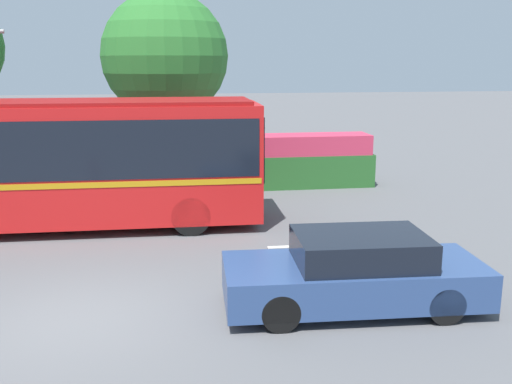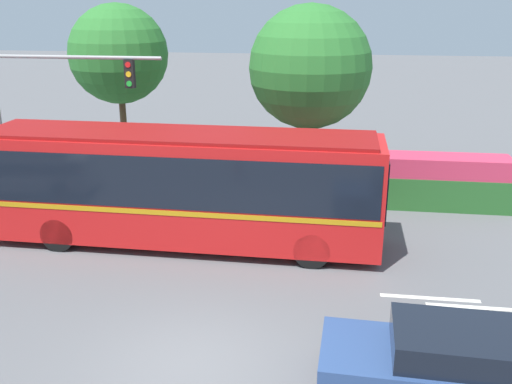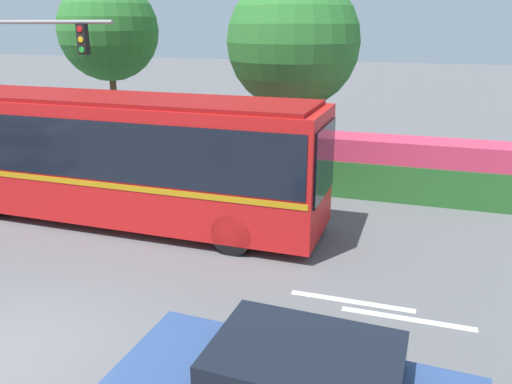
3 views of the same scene
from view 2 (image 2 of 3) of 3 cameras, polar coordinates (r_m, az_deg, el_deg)
The scene contains 9 objects.
ground_plane at distance 12.05m, azimuth -6.61°, elevation -16.74°, with size 140.00×140.00×0.00m, color #5B5B5E.
city_bus at distance 16.80m, azimuth -7.60°, elevation 1.03°, with size 11.72×2.67×3.39m.
sedan_foreground at distance 11.42m, azimuth 18.79°, elevation -15.95°, with size 4.72×2.05×1.38m.
traffic_light_pole at distance 20.56m, azimuth -20.52°, elevation 8.51°, with size 5.93×0.24×5.53m.
flowering_hedge at distance 20.70m, azimuth 9.53°, elevation 1.34°, with size 10.96×1.35×1.83m.
street_tree_left at distance 24.23m, azimuth -13.53°, elevation 13.19°, with size 3.96×3.96×6.87m.
street_tree_centre at distance 22.15m, azimuth 5.41°, elevation 12.26°, with size 4.65×4.65×6.87m.
lane_stripe_near at distance 14.84m, azimuth 21.21°, elevation -10.69°, with size 2.40×0.16×0.01m, color silver.
lane_stripe_far at distance 14.88m, azimuth 16.93°, elevation -10.09°, with size 2.40×0.16×0.01m, color silver.
Camera 2 is at (2.65, -9.49, 6.94)m, focal length 40.16 mm.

